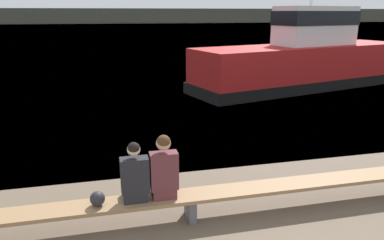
{
  "coord_description": "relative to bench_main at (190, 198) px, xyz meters",
  "views": [
    {
      "loc": [
        -1.32,
        -1.84,
        3.24
      ],
      "look_at": [
        0.69,
        6.45,
        0.79
      ],
      "focal_mm": 35.0,
      "sensor_mm": 36.0,
      "label": 1
    }
  ],
  "objects": [
    {
      "name": "water_surface",
      "position": [
        0.07,
        121.82,
        -0.37
      ],
      "size": [
        240.0,
        240.0,
        0.0
      ],
      "primitive_type": "plane",
      "color": "#5684A3",
      "rests_on": "ground"
    },
    {
      "name": "person_left",
      "position": [
        -0.87,
        0.01,
        0.48
      ],
      "size": [
        0.43,
        0.41,
        0.97
      ],
      "color": "black",
      "rests_on": "bench_main"
    },
    {
      "name": "person_right",
      "position": [
        -0.42,
        0.0,
        0.53
      ],
      "size": [
        0.43,
        0.42,
        1.05
      ],
      "color": "#56282D",
      "rests_on": "bench_main"
    },
    {
      "name": "bench_main",
      "position": [
        0.0,
        0.0,
        0.0
      ],
      "size": [
        8.94,
        0.48,
        0.44
      ],
      "color": "#8E6B47",
      "rests_on": "ground"
    },
    {
      "name": "tugboat_red",
      "position": [
        7.58,
        9.78,
        0.76
      ],
      "size": [
        10.98,
        5.36,
        6.21
      ],
      "rotation": [
        0.0,
        0.0,
        1.83
      ],
      "color": "#A81919",
      "rests_on": "water_surface"
    },
    {
      "name": "far_shoreline",
      "position": [
        0.07,
        118.79,
        1.83
      ],
      "size": [
        600.0,
        12.0,
        4.4
      ],
      "primitive_type": "cube",
      "color": "#4C4C42",
      "rests_on": "ground"
    },
    {
      "name": "shopping_bag",
      "position": [
        -1.44,
        -0.02,
        0.18
      ],
      "size": [
        0.22,
        0.22,
        0.23
      ],
      "color": "#232328",
      "rests_on": "bench_main"
    }
  ]
}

